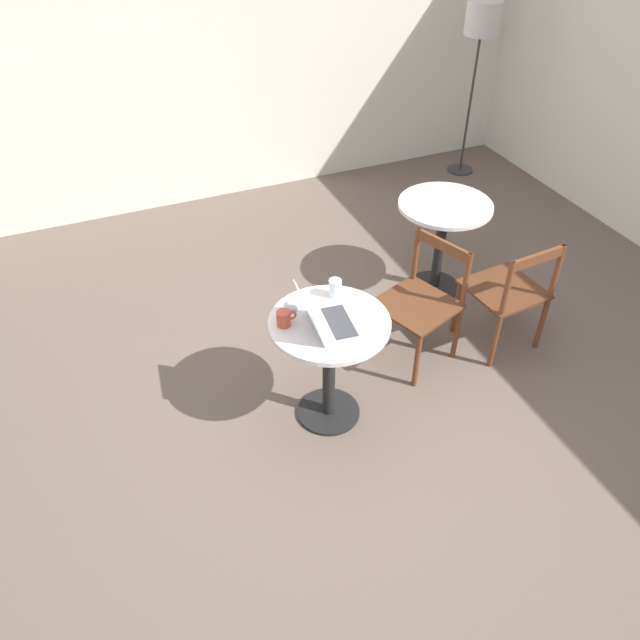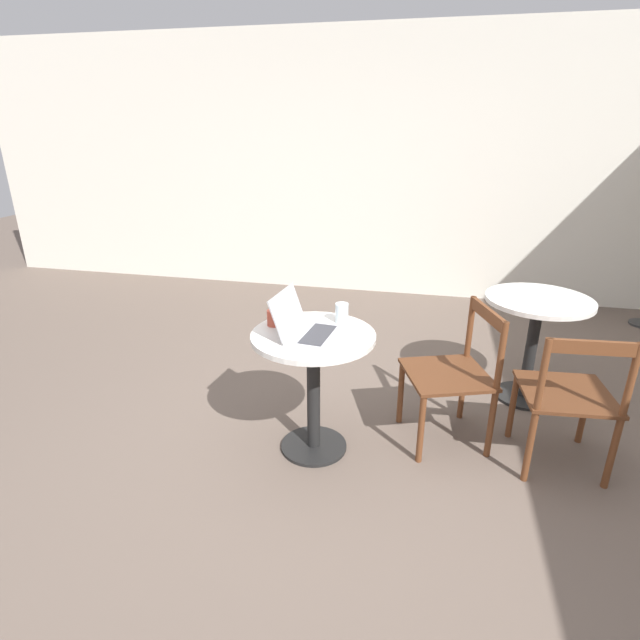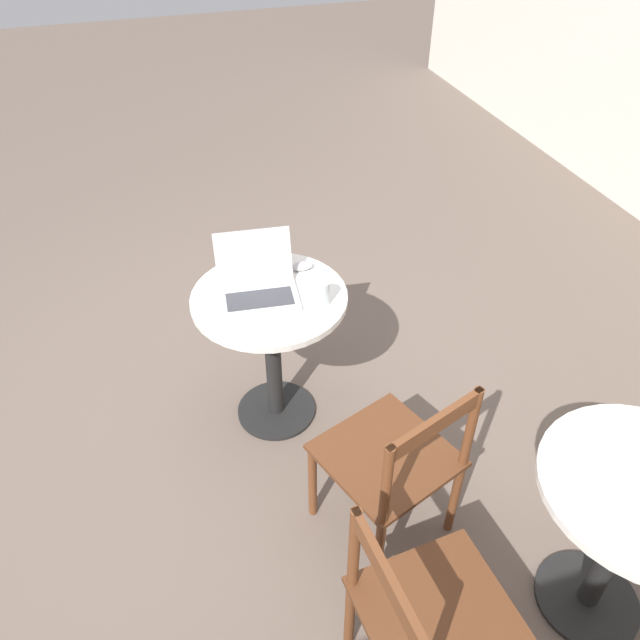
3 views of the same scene
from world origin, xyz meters
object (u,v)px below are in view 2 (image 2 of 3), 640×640
at_px(laptop, 306,328).
at_px(drinking_glass, 342,313).
at_px(mouse, 296,316).
at_px(mug, 274,318).
at_px(cafe_table_near, 313,364).
at_px(chair_mid_front, 568,397).
at_px(cafe_table_mid, 535,324).
at_px(chair_near_right, 454,374).

height_order(laptop, drinking_glass, laptop).
bearing_deg(drinking_glass, laptop, -122.45).
bearing_deg(mouse, mug, -126.51).
distance_m(cafe_table_near, mug, 0.34).
xyz_separation_m(chair_mid_front, mug, (-1.60, -0.08, 0.35)).
xyz_separation_m(cafe_table_mid, chair_mid_front, (0.06, -0.75, -0.12)).
relative_size(mouse, drinking_glass, 0.89).
bearing_deg(chair_mid_front, laptop, -172.39).
bearing_deg(chair_mid_front, mug, -177.25).
xyz_separation_m(chair_mid_front, laptop, (-1.39, -0.19, 0.35)).
bearing_deg(laptop, cafe_table_mid, 35.11).
xyz_separation_m(laptop, drinking_glass, (0.15, 0.24, 0.01)).
height_order(chair_mid_front, mouse, chair_mid_front).
xyz_separation_m(chair_mid_front, drinking_glass, (-1.24, 0.05, 0.36)).
height_order(cafe_table_near, mouse, mouse).
relative_size(cafe_table_mid, mug, 6.40).
bearing_deg(chair_mid_front, drinking_glass, 177.66).
xyz_separation_m(chair_near_right, mouse, (-0.92, -0.09, 0.32)).
distance_m(cafe_table_mid, drinking_glass, 1.39).
distance_m(cafe_table_mid, chair_near_right, 0.81).
height_order(cafe_table_mid, chair_mid_front, chair_mid_front).
bearing_deg(laptop, chair_near_right, 21.84).
xyz_separation_m(mouse, drinking_glass, (0.27, 0.00, 0.04)).
relative_size(laptop, mug, 3.15).
height_order(chair_mid_front, mug, chair_mid_front).
bearing_deg(mug, cafe_table_near, -15.87).
height_order(cafe_table_near, drinking_glass, drinking_glass).
distance_m(cafe_table_mid, mug, 1.76).
bearing_deg(mug, laptop, -27.59).
xyz_separation_m(chair_near_right, mug, (-1.01, -0.21, 0.35)).
distance_m(chair_near_right, drinking_glass, 0.75).
relative_size(mouse, mug, 0.87).
xyz_separation_m(cafe_table_near, drinking_glass, (0.12, 0.20, 0.24)).
distance_m(laptop, mug, 0.24).
xyz_separation_m(chair_near_right, drinking_glass, (-0.65, -0.09, 0.36)).
bearing_deg(cafe_table_near, chair_near_right, 19.99).
xyz_separation_m(cafe_table_mid, laptop, (-1.33, -0.93, 0.23)).
bearing_deg(mug, mouse, 53.49).
xyz_separation_m(cafe_table_mid, drinking_glass, (-1.18, -0.70, 0.24)).
bearing_deg(drinking_glass, chair_near_right, 7.47).
bearing_deg(drinking_glass, cafe_table_near, -121.47).
bearing_deg(chair_near_right, mouse, -174.48).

